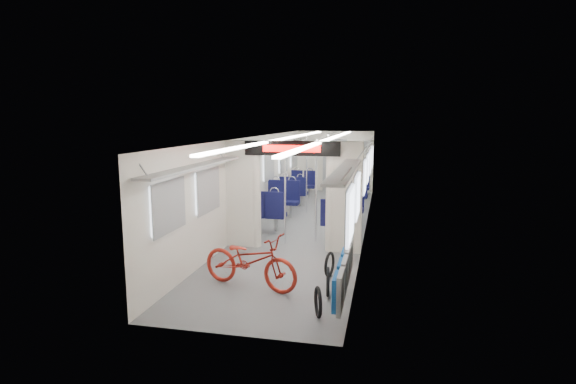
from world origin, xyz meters
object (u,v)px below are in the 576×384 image
Objects in this scene: seat_bay_near_right at (344,210)px; stanchion_far_left at (307,174)px; bike_hoop_b at (328,283)px; stanchion_far_right at (327,174)px; seat_bay_near_left at (275,202)px; stanchion_near_right at (316,191)px; bicycle at (250,260)px; flip_bench at (344,271)px; stanchion_near_left at (285,193)px; seat_bay_far_right at (355,187)px; bike_hoop_a at (318,304)px; bike_hoop_c at (330,266)px; seat_bay_far_left at (298,186)px.

seat_bay_near_right is 2.47m from stanchion_far_left.
stanchion_far_right is at bearing 97.42° from bike_hoop_b.
stanchion_near_right is at bearing -50.13° from seat_bay_near_left.
stanchion_far_left reaches higher than seat_bay_near_right.
bicycle is at bearing -88.88° from stanchion_far_left.
flip_bench reaches higher than bike_hoop_b.
seat_bay_near_left is at bearing 112.99° from bike_hoop_b.
stanchion_near_left is at bearing -70.13° from seat_bay_near_left.
stanchion_far_right is (1.17, 1.65, 0.59)m from seat_bay_near_left.
seat_bay_near_right is 3.82m from seat_bay_far_right.
bicycle is at bearing 144.66° from bike_hoop_a.
flip_bench is 0.92× the size of stanchion_far_right.
stanchion_far_right reaches higher than bike_hoop_a.
stanchion_near_right is 3.15m from stanchion_far_left.
stanchion_near_right is 1.00× the size of stanchion_far_right.
stanchion_far_right reaches higher than seat_bay_near_right.
bike_hoop_b is 4.18m from seat_bay_near_right.
bike_hoop_b is 0.88m from bike_hoop_c.
bike_hoop_c is 5.55m from stanchion_far_left.
flip_bench is 4.59m from seat_bay_near_right.
seat_bay_near_right is at bearing -0.74° from bicycle.
seat_bay_near_right is (1.17, 4.05, 0.07)m from bicycle.
flip_bench is at bearing -63.56° from stanchion_near_left.
seat_bay_near_left is 0.94× the size of stanchion_far_right.
stanchion_near_left is 1.00× the size of stanchion_far_left.
seat_bay_near_right is 0.86× the size of stanchion_far_right.
seat_bay_far_right is (1.87, 3.26, -0.01)m from seat_bay_near_left.
bike_hoop_b is 3.21m from stanchion_near_left.
seat_bay_far_left is (-1.92, 7.09, 0.32)m from bike_hoop_c.
seat_bay_near_right is at bearing 95.23° from flip_bench.
stanchion_far_left reaches higher than bike_hoop_a.
stanchion_far_right is (-0.83, 6.37, 0.94)m from bike_hoop_b.
seat_bay_near_right is (-0.42, 4.58, -0.05)m from flip_bench.
seat_bay_far_left is at bearing 105.16° from bike_hoop_c.
stanchion_far_right is (0.47, 6.26, 0.69)m from bicycle.
bicycle is 3.91× the size of bike_hoop_a.
seat_bay_far_right is at bearing 66.70° from stanchion_far_right.
bike_hoop_b is at bearing -67.01° from seat_bay_near_left.
seat_bay_near_left is 2.16m from stanchion_near_right.
stanchion_near_left is at bearing -88.06° from stanchion_far_left.
bike_hoop_c is at bearing 105.89° from flip_bench.
stanchion_near_right is (0.63, 3.02, 0.69)m from bicycle.
flip_bench is at bearing -55.20° from bike_hoop_b.
stanchion_near_left reaches higher than bicycle.
bike_hoop_a is 1.66m from bike_hoop_c.
seat_bay_near_right reaches higher than flip_bench.
seat_bay_near_left reaches higher than bike_hoop_b.
seat_bay_far_left is at bearing 108.11° from stanchion_far_left.
bike_hoop_b is at bearing -79.53° from bicycle.
stanchion_near_left is at bearing 15.38° from bicycle.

